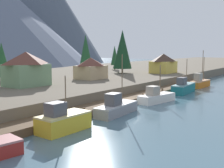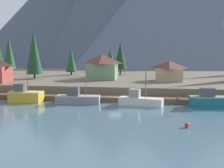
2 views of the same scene
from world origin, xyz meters
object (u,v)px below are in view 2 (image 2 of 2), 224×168
conifer_near_right (120,56)px  conifer_far_right (34,52)px  conifer_mid_right (111,60)px  house_green (102,67)px  fishing_boat_teal (214,101)px  conifer_mid_left (71,60)px  fishing_boat_grey (77,98)px  fishing_boat_yellow (25,96)px  fishing_boat_white (140,100)px  conifer_near_left (9,53)px  channel_buoy (187,125)px  house_tan (169,71)px

conifer_near_right → conifer_far_right: conifer_far_right is taller
conifer_mid_right → house_green: bearing=-94.7°
fishing_boat_teal → conifer_mid_left: bearing=133.7°
fishing_boat_grey → conifer_mid_left: conifer_mid_left is taller
fishing_boat_yellow → fishing_boat_teal: bearing=1.0°
fishing_boat_white → conifer_near_left: bearing=151.2°
conifer_mid_right → conifer_near_left: bearing=173.4°
house_green → channel_buoy: (18.58, -36.78, -5.51)m
fishing_boat_teal → conifer_near_left: size_ratio=0.74×
conifer_mid_left → channel_buoy: size_ratio=12.12×
conifer_near_left → fishing_boat_teal: bearing=-31.2°
fishing_boat_teal → conifer_near_right: bearing=116.8°
house_tan → conifer_mid_right: 19.76m
house_tan → channel_buoy: house_tan is taller
house_green → conifer_mid_right: (0.75, 9.14, 1.49)m
conifer_mid_left → channel_buoy: conifer_mid_left is taller
fishing_boat_white → house_green: bearing=126.9°
fishing_boat_yellow → conifer_far_right: conifer_far_right is taller
fishing_boat_white → house_tan: bearing=83.5°
house_green → channel_buoy: bearing=-63.2°
house_green → conifer_mid_right: conifer_mid_right is taller
fishing_boat_yellow → house_green: 24.91m
house_green → conifer_far_right: (-18.22, -1.36, 3.72)m
fishing_boat_teal → conifer_far_right: (-42.80, 20.37, 8.38)m
conifer_near_left → fishing_boat_grey: bearing=-47.2°
fishing_boat_yellow → house_tan: house_tan is taller
conifer_far_right → house_green: bearing=4.3°
conifer_near_right → fishing_boat_grey: bearing=-95.9°
conifer_mid_right → fishing_boat_teal: bearing=-52.3°
fishing_boat_teal → conifer_far_right: 48.13m
conifer_near_right → house_tan: bearing=-48.0°
fishing_boat_yellow → house_green: house_green is taller
house_tan → fishing_boat_yellow: bearing=-144.9°
conifer_mid_right → channel_buoy: (17.83, -45.92, -7.00)m
fishing_boat_white → conifer_mid_right: (-10.60, 31.12, 6.37)m
house_green → conifer_mid_right: 9.29m
fishing_boat_yellow → fishing_boat_teal: 36.00m
house_tan → conifer_near_right: (-14.28, 15.84, 3.31)m
conifer_far_right → channel_buoy: 51.90m
fishing_boat_yellow → channel_buoy: 33.60m
house_green → conifer_far_right: 18.64m
fishing_boat_teal → fishing_boat_grey: bearing=175.8°
fishing_boat_grey → conifer_far_right: conifer_far_right is taller
conifer_near_right → channel_buoy: (15.62, -51.11, -8.06)m
house_green → fishing_boat_grey: bearing=-92.0°
conifer_near_left → conifer_far_right: bearing=-44.4°
house_green → fishing_boat_white: bearing=-62.7°
conifer_near_right → conifer_mid_left: 15.09m
fishing_boat_yellow → conifer_mid_left: size_ratio=0.77×
conifer_near_left → conifer_mid_right: (33.65, -3.90, -1.94)m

